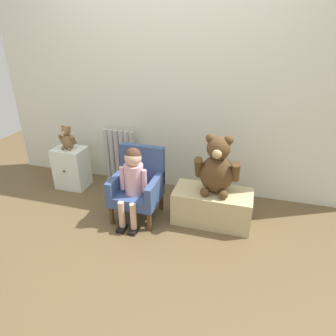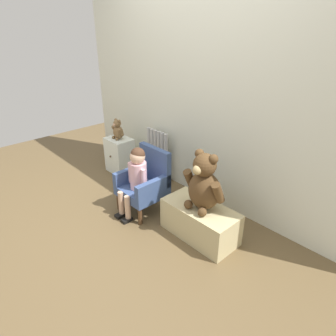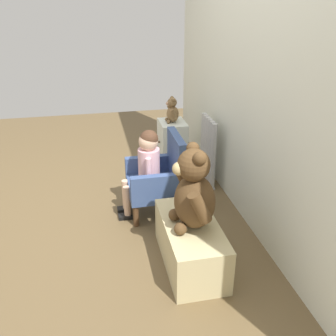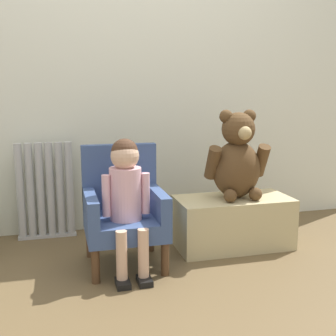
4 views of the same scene
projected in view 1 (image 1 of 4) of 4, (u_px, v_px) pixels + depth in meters
ground_plane at (131, 247)px, 2.48m from camera, size 6.00×6.00×0.00m
back_wall at (170, 76)px, 2.95m from camera, size 3.80×0.05×2.40m
radiator at (120, 158)px, 3.36m from camera, size 0.37×0.05×0.63m
small_dresser at (72, 168)px, 3.32m from camera, size 0.33×0.28×0.46m
child_armchair at (138, 185)px, 2.79m from camera, size 0.43×0.42×0.66m
child_figure at (133, 176)px, 2.63m from camera, size 0.25×0.35×0.71m
low_bench at (212, 206)px, 2.75m from camera, size 0.70×0.34×0.31m
large_teddy_bear at (217, 168)px, 2.58m from camera, size 0.39×0.27×0.54m
small_teddy_bear at (67, 139)px, 3.16m from camera, size 0.19×0.13×0.26m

